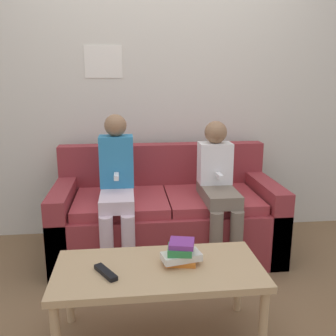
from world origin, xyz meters
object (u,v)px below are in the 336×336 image
object	(u,v)px
person_left	(117,186)
tv_remote	(106,272)
coffee_table	(159,275)
couch	(166,217)
person_right	(218,186)

from	to	relation	value
person_left	tv_remote	distance (m)	0.89
coffee_table	tv_remote	bearing A→B (deg)	-170.66
couch	person_right	bearing A→B (deg)	-28.29
person_left	tv_remote	xyz separation A→B (m)	(-0.04, -0.87, -0.18)
person_right	tv_remote	world-z (taller)	person_right
coffee_table	tv_remote	world-z (taller)	tv_remote
couch	person_right	world-z (taller)	person_right
person_left	person_right	distance (m)	0.72
couch	person_right	xyz separation A→B (m)	(0.36, -0.19, 0.30)
couch	tv_remote	size ratio (longest dim) A/B	10.06
person_right	tv_remote	xyz separation A→B (m)	(-0.77, -0.87, -0.16)
couch	coffee_table	xyz separation A→B (m)	(-0.15, -1.02, 0.09)
couch	tv_remote	distance (m)	1.15
person_right	coffee_table	bearing A→B (deg)	-121.43
coffee_table	person_left	world-z (taller)	person_left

